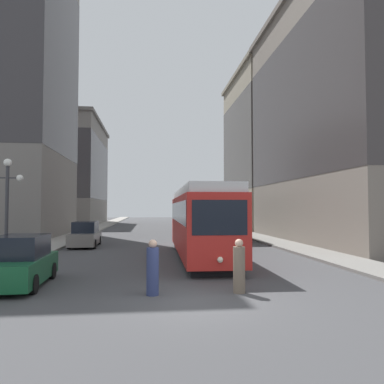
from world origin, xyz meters
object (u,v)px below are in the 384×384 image
Objects in this scene: pedestrian_crossing_far at (153,269)px; parked_car_left_mid at (20,263)px; parked_car_left_near at (85,235)px; pedestrian_crossing_near at (239,268)px; streetcar at (200,220)px; transit_bus at (222,217)px; lamp_post_left_near at (7,194)px.

parked_car_left_mid is at bearing -149.30° from pedestrian_crossing_far.
pedestrian_crossing_near is (7.63, -15.72, -0.01)m from parked_car_left_near.
streetcar is 7.61× the size of pedestrian_crossing_far.
streetcar reaches higher than pedestrian_crossing_near.
transit_bus is 22.89m from pedestrian_crossing_far.
parked_car_left_mid is at bearing -63.73° from lamp_post_left_near.
pedestrian_crossing_near is at bearing -65.42° from parked_car_left_near.
pedestrian_crossing_far is 9.20m from lamp_post_left_near.
pedestrian_crossing_near is at bearing -31.31° from lamp_post_left_near.
lamp_post_left_near reaches higher than pedestrian_crossing_near.
parked_car_left_near is 2.81× the size of pedestrian_crossing_near.
transit_bus is at bearing 27.22° from parked_car_left_near.
parked_car_left_near is (-11.37, -6.18, -1.10)m from transit_bus.
pedestrian_crossing_far is (-2.87, 0.01, 0.00)m from pedestrian_crossing_near.
transit_bus is at bearing 58.76° from parked_car_left_mid.
parked_car_left_near is 2.79× the size of pedestrian_crossing_far.
lamp_post_left_near is at bearing -100.45° from pedestrian_crossing_near.
streetcar reaches higher than pedestrian_crossing_far.
pedestrian_crossing_near is at bearing -99.05° from transit_bus.
parked_car_left_mid is 2.40× the size of pedestrian_crossing_far.
lamp_post_left_near reaches higher than parked_car_left_near.
streetcar is at bearing 18.36° from lamp_post_left_near.
parked_car_left_near and parked_car_left_mid have the same top height.
pedestrian_crossing_near is at bearing -15.88° from parked_car_left_mid.
parked_car_left_mid reaches higher than pedestrian_crossing_near.
transit_bus reaches higher than pedestrian_crossing_near.
transit_bus is at bearing 74.68° from streetcar.
parked_car_left_mid is (-0.00, -13.77, -0.00)m from parked_car_left_near.
pedestrian_crossing_near is 2.87m from pedestrian_crossing_far.
streetcar is 10.03m from lamp_post_left_near.
parked_car_left_near is at bearing 88.44° from parked_car_left_mid.
streetcar is at bearing 41.24° from parked_car_left_mid.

